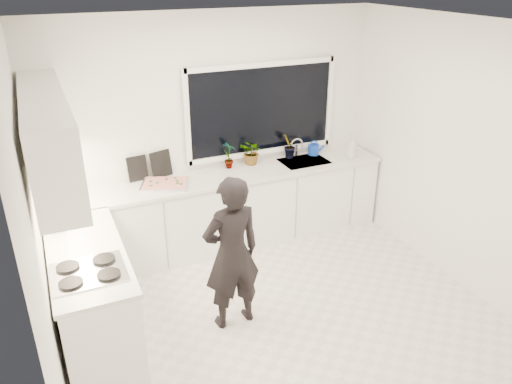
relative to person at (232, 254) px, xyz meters
name	(u,v)px	position (x,y,z in m)	size (l,w,h in m)	color
floor	(279,313)	(0.46, -0.06, -0.76)	(4.00, 3.50, 0.02)	beige
wall_back	(214,131)	(0.46, 1.70, 0.60)	(4.00, 0.02, 2.70)	white
wall_left	(34,234)	(-1.55, -0.06, 0.60)	(0.02, 3.50, 2.70)	white
wall_right	(457,155)	(2.47, -0.06, 0.60)	(0.02, 3.50, 2.70)	white
ceiling	(286,24)	(0.46, -0.06, 1.96)	(4.00, 3.50, 0.02)	white
window	(262,110)	(1.06, 1.66, 0.80)	(1.80, 0.02, 1.00)	black
base_cabinets_back	(225,212)	(0.46, 1.39, -0.31)	(3.92, 0.58, 0.88)	white
base_cabinets_left	(93,298)	(-1.21, 0.29, -0.31)	(0.58, 1.60, 0.88)	white
countertop_back	(225,176)	(0.46, 1.38, 0.15)	(3.94, 0.62, 0.04)	silver
countertop_left	(86,253)	(-1.21, 0.29, 0.15)	(0.62, 1.60, 0.04)	silver
upper_cabinets	(49,136)	(-1.33, 0.64, 1.10)	(0.34, 2.10, 0.70)	white
sink	(304,165)	(1.51, 1.39, 0.12)	(0.58, 0.42, 0.14)	silver
faucet	(297,148)	(1.51, 1.59, 0.28)	(0.03, 0.03, 0.22)	silver
stovetop	(88,272)	(-1.23, -0.06, 0.18)	(0.56, 0.48, 0.03)	black
person	(232,254)	(0.00, 0.00, 0.00)	(0.55, 0.36, 1.50)	black
pizza_tray	(165,184)	(-0.24, 1.36, 0.18)	(0.50, 0.37, 0.03)	silver
pizza	(165,183)	(-0.24, 1.36, 0.20)	(0.46, 0.33, 0.01)	red
watering_can	(313,149)	(1.73, 1.55, 0.23)	(0.14, 0.14, 0.13)	#143DBE
paper_towel_roll	(65,186)	(-1.25, 1.49, 0.30)	(0.11, 0.11, 0.26)	white
knife_block	(58,187)	(-1.32, 1.53, 0.28)	(0.13, 0.10, 0.22)	#A3784C
utensil_crock	(57,224)	(-1.39, 0.74, 0.25)	(0.13, 0.13, 0.16)	silver
picture_frame_large	(137,168)	(-0.48, 1.63, 0.31)	(0.22, 0.02, 0.28)	black
picture_frame_small	(161,164)	(-0.21, 1.63, 0.32)	(0.25, 0.02, 0.30)	black
herb_plants	(256,151)	(0.93, 1.55, 0.32)	(1.00, 0.36, 0.33)	#26662D
soap_bottles	(352,148)	(2.10, 1.24, 0.30)	(0.12, 0.12, 0.29)	#D8BF66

